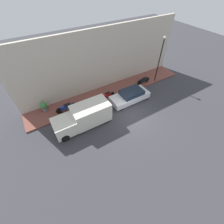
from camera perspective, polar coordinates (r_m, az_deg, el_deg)
ground_plane at (r=15.24m, az=8.16°, el=-1.73°), size 60.00×60.00×0.00m
sidewalk at (r=17.97m, az=-0.68°, el=7.74°), size 2.62×19.24×0.15m
building_facade at (r=17.29m, az=-3.37°, el=18.99°), size 0.30×19.24×6.75m
parked_car at (r=16.60m, az=6.92°, el=6.13°), size 1.83×4.36×1.28m
delivery_van at (r=13.87m, az=-10.90°, el=-1.83°), size 1.93×5.24×2.10m
motorcycle_black at (r=19.43m, az=11.87°, el=11.74°), size 0.30×1.83×0.76m
motorcycle_blue at (r=15.86m, az=-16.98°, el=1.75°), size 0.30×2.16×0.81m
motorcycle_red at (r=16.72m, az=-2.00°, el=6.41°), size 0.30×1.94×0.72m
streetlamp at (r=19.03m, az=17.90°, el=19.52°), size 0.28×0.28×5.39m
potted_plant at (r=16.56m, az=-24.58°, el=1.98°), size 0.67×0.67×1.05m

